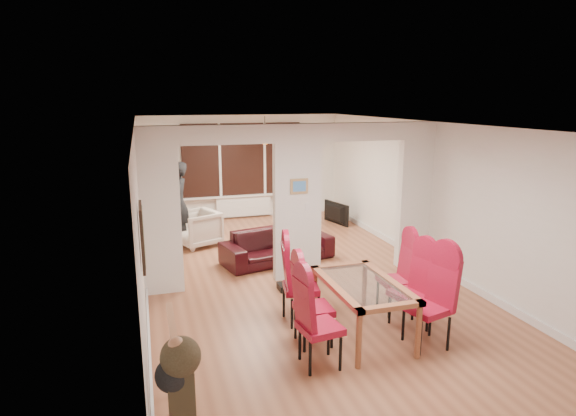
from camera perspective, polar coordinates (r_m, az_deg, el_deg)
name	(u,v)px	position (r m, az deg, el deg)	size (l,w,h in m)	color
floor	(297,277)	(8.34, 1.07, -8.17)	(5.00, 9.00, 0.01)	#985B3D
room_walls	(297,203)	(7.96, 1.11, 0.59)	(5.00, 9.00, 2.60)	silver
divider_wall	(297,203)	(7.96, 1.11, 0.59)	(5.00, 0.18, 2.60)	white
bay_window_blinds	(242,159)	(12.17, -5.43, 5.76)	(3.00, 0.08, 1.80)	black
radiator	(244,206)	(12.34, -5.27, 0.20)	(1.40, 0.08, 0.50)	white
pendant_light	(265,136)	(11.07, -2.75, 8.48)	(0.36, 0.36, 0.36)	orange
stair_newel	(175,365)	(4.86, -13.26, -17.68)	(0.40, 1.20, 1.10)	#A86E4D
wall_poster	(142,237)	(5.19, -16.91, -3.27)	(0.04, 0.52, 0.67)	gray
pillar_photo	(299,186)	(7.81, 1.34, 2.60)	(0.30, 0.03, 0.25)	#4C8CD8
dining_table	(362,309)	(6.37, 8.76, -11.69)	(0.86, 1.53, 0.72)	#935536
dining_chair_la	(320,321)	(5.57, 3.83, -13.18)	(0.44, 0.44, 1.10)	maroon
dining_chair_lb	(314,303)	(6.03, 3.06, -11.14)	(0.43, 0.43, 1.08)	maroon
dining_chair_lc	(301,282)	(6.58, 1.56, -8.71)	(0.46, 0.46, 1.14)	maroon
dining_chair_ra	(427,301)	(6.19, 16.19, -10.55)	(0.47, 0.47, 1.17)	maroon
dining_chair_rb	(410,289)	(6.61, 14.22, -9.28)	(0.44, 0.44, 1.09)	maroon
dining_chair_rc	(396,276)	(7.05, 12.63, -7.82)	(0.43, 0.43, 1.08)	maroon
sofa	(277,245)	(9.04, -1.25, -4.44)	(2.08, 0.81, 0.61)	black
armchair	(197,228)	(10.12, -10.70, -2.40)	(0.81, 0.79, 0.74)	#C1B1A3
person	(179,203)	(10.24, -12.83, 0.54)	(0.41, 0.63, 1.73)	black
television	(333,213)	(11.75, 5.38, -0.63)	(0.12, 0.91, 0.53)	black
coffee_table	(288,234)	(10.49, 0.03, -3.07)	(0.98, 0.49, 0.23)	black
bottle	(277,223)	(10.43, -1.25, -1.76)	(0.07, 0.07, 0.27)	#143F19
bowl	(287,229)	(10.33, -0.07, -2.51)	(0.24, 0.24, 0.06)	black
shoes	(286,287)	(7.79, -0.25, -9.32)	(0.24, 0.26, 0.10)	black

